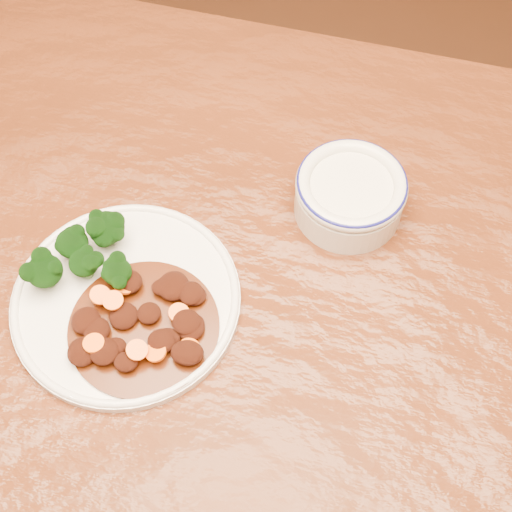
# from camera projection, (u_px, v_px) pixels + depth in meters

# --- Properties ---
(ground) EXTENTS (4.00, 4.00, 0.00)m
(ground) POSITION_uv_depth(u_px,v_px,m) (253.00, 471.00, 1.45)
(ground) COLOR #4C2513
(ground) RESTS_ON ground
(dining_table) EXTENTS (1.60, 1.09, 0.75)m
(dining_table) POSITION_uv_depth(u_px,v_px,m) (251.00, 331.00, 0.88)
(dining_table) COLOR #52230E
(dining_table) RESTS_ON ground
(dinner_plate) EXTENTS (0.26, 0.26, 0.02)m
(dinner_plate) POSITION_uv_depth(u_px,v_px,m) (126.00, 300.00, 0.80)
(dinner_plate) COLOR silver
(dinner_plate) RESTS_ON dining_table
(broccoli_florets) EXTENTS (0.12, 0.11, 0.05)m
(broccoli_florets) POSITION_uv_depth(u_px,v_px,m) (83.00, 253.00, 0.80)
(broccoli_florets) COLOR #689C51
(broccoli_florets) RESTS_ON dinner_plate
(mince_stew) EXTENTS (0.17, 0.17, 0.03)m
(mince_stew) POSITION_uv_depth(u_px,v_px,m) (144.00, 324.00, 0.77)
(mince_stew) COLOR #421707
(mince_stew) RESTS_ON dinner_plate
(dip_bowl) EXTENTS (0.13, 0.13, 0.06)m
(dip_bowl) POSITION_uv_depth(u_px,v_px,m) (350.00, 194.00, 0.85)
(dip_bowl) COLOR beige
(dip_bowl) RESTS_ON dining_table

